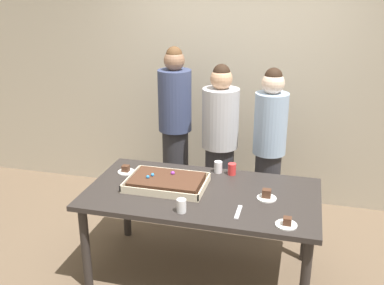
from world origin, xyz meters
name	(u,v)px	position (x,y,z in m)	size (l,w,h in m)	color
ground_plane	(201,272)	(0.00, 0.00, 0.00)	(12.00, 12.00, 0.00)	brown
interior_back_panel	(237,63)	(0.00, 1.60, 1.50)	(8.00, 0.12, 3.00)	#B2A893
party_table	(202,201)	(0.00, 0.00, 0.68)	(1.83, 0.98, 0.76)	#2D2826
sheet_cake	(167,182)	(-0.30, 0.03, 0.79)	(0.64, 0.44, 0.10)	beige
plated_slice_near_left	(126,170)	(-0.73, 0.20, 0.78)	(0.15, 0.15, 0.06)	white
plated_slice_near_right	(287,223)	(0.68, -0.36, 0.78)	(0.15, 0.15, 0.06)	white
plated_slice_far_left	(267,196)	(0.50, 0.01, 0.78)	(0.15, 0.15, 0.07)	white
drink_cup_nearest	(181,206)	(-0.07, -0.36, 0.81)	(0.07, 0.07, 0.10)	white
drink_cup_middle	(218,167)	(0.05, 0.41, 0.81)	(0.07, 0.07, 0.10)	white
drink_cup_far_end	(232,169)	(0.17, 0.39, 0.81)	(0.07, 0.07, 0.10)	red
cake_server_utensil	(238,212)	(0.33, -0.26, 0.76)	(0.03, 0.20, 0.01)	silver
person_serving_front	(175,129)	(-0.52, 1.02, 0.91)	(0.33, 0.33, 1.74)	#28282D
person_green_shirt_behind	(269,149)	(0.44, 0.87, 0.85)	(0.31, 0.31, 1.61)	#28282D
person_striped_tie_right	(220,144)	(-0.04, 0.92, 0.83)	(0.35, 0.35, 1.61)	#28282D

